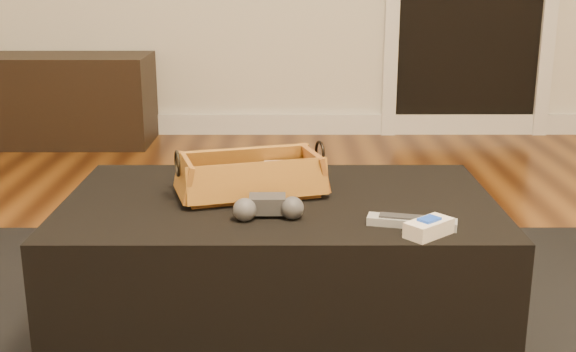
{
  "coord_description": "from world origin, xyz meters",
  "views": [
    {
      "loc": [
        0.25,
        -1.48,
        0.95
      ],
      "look_at": [
        0.25,
        0.1,
        0.49
      ],
      "focal_mm": 45.0,
      "sensor_mm": 36.0,
      "label": 1
    }
  ],
  "objects_px": {
    "cream_gadget": "(429,228)",
    "media_cabinet": "(38,100)",
    "game_controller": "(268,207)",
    "ottoman": "(280,281)",
    "tv_remote": "(245,188)",
    "wicker_basket": "(251,178)",
    "silver_remote": "(412,222)"
  },
  "relations": [
    {
      "from": "media_cabinet",
      "to": "silver_remote",
      "type": "xyz_separation_m",
      "value": [
        1.66,
        -2.58,
        0.19
      ]
    },
    {
      "from": "tv_remote",
      "to": "game_controller",
      "type": "relative_size",
      "value": 1.16
    },
    {
      "from": "media_cabinet",
      "to": "silver_remote",
      "type": "bearing_deg",
      "value": -57.3
    },
    {
      "from": "tv_remote",
      "to": "cream_gadget",
      "type": "bearing_deg",
      "value": -55.78
    },
    {
      "from": "media_cabinet",
      "to": "wicker_basket",
      "type": "xyz_separation_m",
      "value": [
        1.31,
        -2.36,
        0.23
      ]
    },
    {
      "from": "media_cabinet",
      "to": "wicker_basket",
      "type": "relative_size",
      "value": 3.33
    },
    {
      "from": "cream_gadget",
      "to": "media_cabinet",
      "type": "bearing_deg",
      "value": 122.53
    },
    {
      "from": "ottoman",
      "to": "wicker_basket",
      "type": "height_order",
      "value": "wicker_basket"
    },
    {
      "from": "game_controller",
      "to": "cream_gadget",
      "type": "distance_m",
      "value": 0.34
    },
    {
      "from": "silver_remote",
      "to": "wicker_basket",
      "type": "bearing_deg",
      "value": 147.77
    },
    {
      "from": "tv_remote",
      "to": "silver_remote",
      "type": "bearing_deg",
      "value": -51.26
    },
    {
      "from": "cream_gadget",
      "to": "game_controller",
      "type": "bearing_deg",
      "value": 161.75
    },
    {
      "from": "ottoman",
      "to": "tv_remote",
      "type": "xyz_separation_m",
      "value": [
        -0.08,
        0.01,
        0.23
      ]
    },
    {
      "from": "tv_remote",
      "to": "silver_remote",
      "type": "xyz_separation_m",
      "value": [
        0.36,
        -0.2,
        -0.01
      ]
    },
    {
      "from": "wicker_basket",
      "to": "game_controller",
      "type": "relative_size",
      "value": 2.41
    },
    {
      "from": "cream_gadget",
      "to": "ottoman",
      "type": "bearing_deg",
      "value": 140.93
    },
    {
      "from": "tv_remote",
      "to": "wicker_basket",
      "type": "distance_m",
      "value": 0.03
    },
    {
      "from": "media_cabinet",
      "to": "silver_remote",
      "type": "height_order",
      "value": "media_cabinet"
    },
    {
      "from": "wicker_basket",
      "to": "cream_gadget",
      "type": "relative_size",
      "value": 3.43
    },
    {
      "from": "media_cabinet",
      "to": "ottoman",
      "type": "xyz_separation_m",
      "value": [
        1.38,
        -2.39,
        -0.03
      ]
    },
    {
      "from": "media_cabinet",
      "to": "cream_gadget",
      "type": "distance_m",
      "value": 3.13
    },
    {
      "from": "ottoman",
      "to": "silver_remote",
      "type": "xyz_separation_m",
      "value": [
        0.28,
        -0.19,
        0.22
      ]
    },
    {
      "from": "cream_gadget",
      "to": "wicker_basket",
      "type": "bearing_deg",
      "value": 143.56
    },
    {
      "from": "ottoman",
      "to": "game_controller",
      "type": "bearing_deg",
      "value": -99.41
    },
    {
      "from": "tv_remote",
      "to": "cream_gadget",
      "type": "xyz_separation_m",
      "value": [
        0.38,
        -0.26,
        -0.0
      ]
    },
    {
      "from": "tv_remote",
      "to": "ottoman",
      "type": "bearing_deg",
      "value": -29.51
    },
    {
      "from": "silver_remote",
      "to": "cream_gadget",
      "type": "relative_size",
      "value": 1.72
    },
    {
      "from": "tv_remote",
      "to": "wicker_basket",
      "type": "bearing_deg",
      "value": 30.87
    },
    {
      "from": "game_controller",
      "to": "cream_gadget",
      "type": "xyz_separation_m",
      "value": [
        0.33,
        -0.11,
        -0.01
      ]
    },
    {
      "from": "game_controller",
      "to": "silver_remote",
      "type": "xyz_separation_m",
      "value": [
        0.3,
        -0.05,
        -0.02
      ]
    },
    {
      "from": "media_cabinet",
      "to": "game_controller",
      "type": "bearing_deg",
      "value": -61.8
    },
    {
      "from": "ottoman",
      "to": "cream_gadget",
      "type": "bearing_deg",
      "value": -39.07
    }
  ]
}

